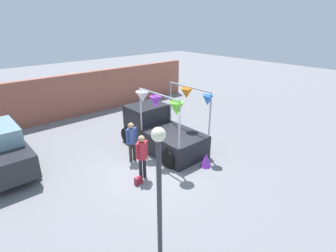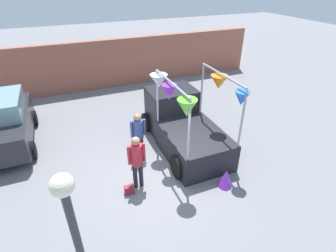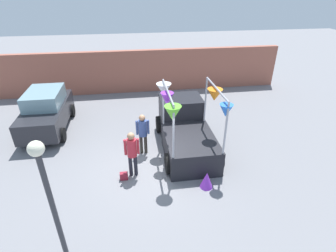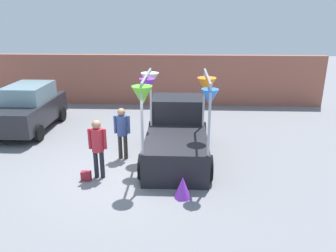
% 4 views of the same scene
% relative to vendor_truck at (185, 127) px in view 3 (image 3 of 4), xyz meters
% --- Properties ---
extents(ground_plane, '(60.00, 60.00, 0.00)m').
position_rel_vendor_truck_xyz_m(ground_plane, '(-1.58, -1.41, -0.87)').
color(ground_plane, slate).
extents(vendor_truck, '(2.46, 4.15, 2.94)m').
position_rel_vendor_truck_xyz_m(vendor_truck, '(0.00, 0.00, 0.00)').
color(vendor_truck, black).
rests_on(vendor_truck, ground).
extents(parked_car, '(1.88, 4.00, 1.88)m').
position_rel_vendor_truck_xyz_m(parked_car, '(-6.06, 2.37, 0.08)').
color(parked_car, '#26262B').
rests_on(parked_car, ground).
extents(person_customer, '(0.53, 0.34, 1.77)m').
position_rel_vendor_truck_xyz_m(person_customer, '(-2.22, -1.70, 0.21)').
color(person_customer, black).
rests_on(person_customer, ground).
extents(person_vendor, '(0.53, 0.34, 1.74)m').
position_rel_vendor_truck_xyz_m(person_vendor, '(-1.76, -0.34, 0.19)').
color(person_vendor, '#2D2823').
rests_on(person_vendor, ground).
extents(handbag, '(0.28, 0.16, 0.28)m').
position_rel_vendor_truck_xyz_m(handbag, '(-2.57, -1.90, -0.73)').
color(handbag, maroon).
rests_on(handbag, ground).
extents(street_lamp, '(0.32, 0.32, 3.56)m').
position_rel_vendor_truck_xyz_m(street_lamp, '(-3.98, -4.84, 1.49)').
color(street_lamp, '#333338').
rests_on(street_lamp, ground).
extents(brick_boundary_wall, '(18.00, 0.36, 2.60)m').
position_rel_vendor_truck_xyz_m(brick_boundary_wall, '(-1.58, 6.71, 0.43)').
color(brick_boundary_wall, '#9E5947').
rests_on(brick_boundary_wall, ground).
extents(folded_kite_bundle_violet, '(0.62, 0.62, 0.60)m').
position_rel_vendor_truck_xyz_m(folded_kite_bundle_violet, '(0.22, -2.72, -0.57)').
color(folded_kite_bundle_violet, purple).
rests_on(folded_kite_bundle_violet, ground).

